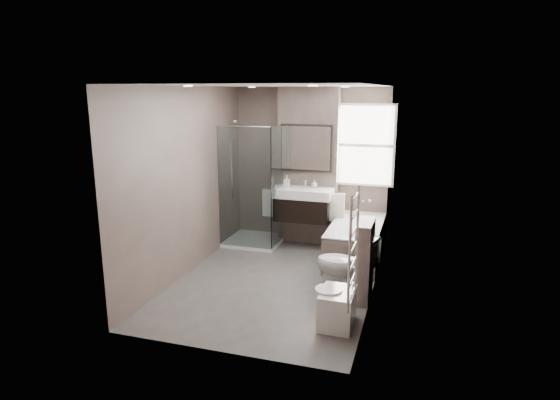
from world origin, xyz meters
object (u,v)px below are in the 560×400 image
at_px(vanity, 303,204).
at_px(bidet, 337,307).
at_px(bathtub, 356,240).
at_px(toilet, 345,265).

distance_m(vanity, bidet, 2.70).
height_order(bathtub, bidet, bathtub).
bearing_deg(bathtub, toilet, -88.00).
distance_m(toilet, bidet, 0.85).
relative_size(toilet, bidet, 1.50).
bearing_deg(toilet, bidet, 14.48).
bearing_deg(bidet, vanity, 112.54).
bearing_deg(vanity, bathtub, -19.37).
relative_size(vanity, bidet, 1.82).
bearing_deg(bathtub, vanity, 160.63).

